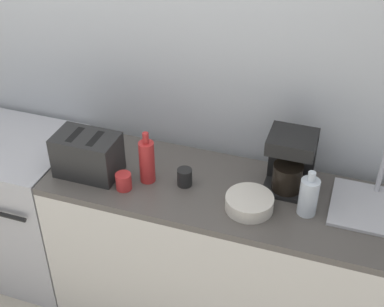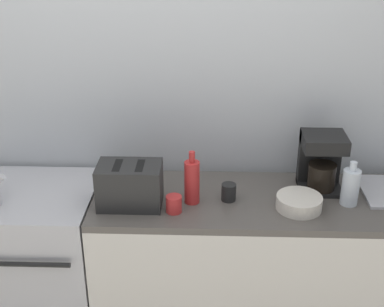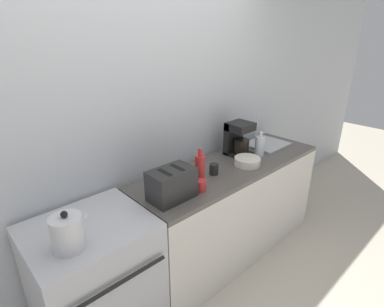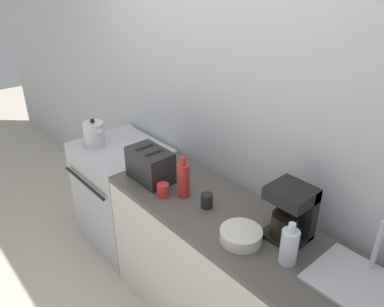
{
  "view_description": "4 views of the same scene",
  "coord_description": "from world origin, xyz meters",
  "px_view_note": "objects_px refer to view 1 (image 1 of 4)",
  "views": [
    {
      "loc": [
        1.1,
        -1.64,
        2.5
      ],
      "look_at": [
        0.42,
        0.35,
        1.04
      ],
      "focal_mm": 50.0,
      "sensor_mm": 36.0,
      "label": 1
    },
    {
      "loc": [
        0.31,
        -2.05,
        2.22
      ],
      "look_at": [
        0.22,
        0.33,
        1.12
      ],
      "focal_mm": 50.0,
      "sensor_mm": 36.0,
      "label": 2
    },
    {
      "loc": [
        -1.18,
        -1.18,
        1.95
      ],
      "look_at": [
        0.26,
        0.36,
        1.09
      ],
      "focal_mm": 28.0,
      "sensor_mm": 36.0,
      "label": 3
    },
    {
      "loc": [
        1.73,
        -1.0,
        2.19
      ],
      "look_at": [
        0.2,
        0.33,
        1.15
      ],
      "focal_mm": 35.0,
      "sensor_mm": 36.0,
      "label": 4
    }
  ],
  "objects_px": {
    "toaster": "(87,155)",
    "bottle_red": "(147,161)",
    "bottle_clear": "(309,196)",
    "cup_red": "(124,181)",
    "bowl": "(249,203)",
    "coffee_maker": "(291,159)",
    "cup_black": "(185,177)",
    "stove": "(20,204)"
  },
  "relations": [
    {
      "from": "stove",
      "to": "cup_black",
      "type": "bearing_deg",
      "value": -1.91
    },
    {
      "from": "bottle_clear",
      "to": "bottle_red",
      "type": "bearing_deg",
      "value": -179.25
    },
    {
      "from": "cup_black",
      "to": "bottle_clear",
      "type": "bearing_deg",
      "value": -1.52
    },
    {
      "from": "cup_black",
      "to": "bowl",
      "type": "bearing_deg",
      "value": -12.15
    },
    {
      "from": "toaster",
      "to": "cup_black",
      "type": "bearing_deg",
      "value": 7.35
    },
    {
      "from": "bottle_red",
      "to": "bowl",
      "type": "height_order",
      "value": "bottle_red"
    },
    {
      "from": "toaster",
      "to": "bottle_clear",
      "type": "relative_size",
      "value": 1.36
    },
    {
      "from": "stove",
      "to": "cup_red",
      "type": "relative_size",
      "value": 10.91
    },
    {
      "from": "stove",
      "to": "coffee_maker",
      "type": "xyz_separation_m",
      "value": [
        1.51,
        0.12,
        0.6
      ]
    },
    {
      "from": "bowl",
      "to": "cup_black",
      "type": "bearing_deg",
      "value": 167.85
    },
    {
      "from": "stove",
      "to": "bowl",
      "type": "relative_size",
      "value": 4.11
    },
    {
      "from": "stove",
      "to": "cup_red",
      "type": "distance_m",
      "value": 0.93
    },
    {
      "from": "bowl",
      "to": "stove",
      "type": "bearing_deg",
      "value": 175.56
    },
    {
      "from": "cup_black",
      "to": "bowl",
      "type": "distance_m",
      "value": 0.34
    },
    {
      "from": "bowl",
      "to": "bottle_red",
      "type": "bearing_deg",
      "value": 174.83
    },
    {
      "from": "bottle_red",
      "to": "stove",
      "type": "bearing_deg",
      "value": 175.99
    },
    {
      "from": "bottle_clear",
      "to": "bottle_red",
      "type": "xyz_separation_m",
      "value": [
        -0.77,
        -0.01,
        0.02
      ]
    },
    {
      "from": "bottle_clear",
      "to": "cup_red",
      "type": "relative_size",
      "value": 2.73
    },
    {
      "from": "toaster",
      "to": "coffee_maker",
      "type": "relative_size",
      "value": 1.02
    },
    {
      "from": "stove",
      "to": "coffee_maker",
      "type": "height_order",
      "value": "coffee_maker"
    },
    {
      "from": "bottle_clear",
      "to": "cup_black",
      "type": "distance_m",
      "value": 0.59
    },
    {
      "from": "coffee_maker",
      "to": "bottle_red",
      "type": "relative_size",
      "value": 1.11
    },
    {
      "from": "toaster",
      "to": "coffee_maker",
      "type": "bearing_deg",
      "value": 12.55
    },
    {
      "from": "cup_black",
      "to": "coffee_maker",
      "type": "bearing_deg",
      "value": 17.63
    },
    {
      "from": "bottle_clear",
      "to": "bowl",
      "type": "xyz_separation_m",
      "value": [
        -0.25,
        -0.06,
        -0.06
      ]
    },
    {
      "from": "coffee_maker",
      "to": "bottle_red",
      "type": "xyz_separation_m",
      "value": [
        -0.65,
        -0.18,
        -0.04
      ]
    },
    {
      "from": "bottle_red",
      "to": "bottle_clear",
      "type": "bearing_deg",
      "value": 0.75
    },
    {
      "from": "toaster",
      "to": "bottle_red",
      "type": "relative_size",
      "value": 1.13
    },
    {
      "from": "bottle_red",
      "to": "cup_red",
      "type": "height_order",
      "value": "bottle_red"
    },
    {
      "from": "stove",
      "to": "bowl",
      "type": "xyz_separation_m",
      "value": [
        1.38,
        -0.11,
        0.47
      ]
    },
    {
      "from": "coffee_maker",
      "to": "bowl",
      "type": "bearing_deg",
      "value": -121.27
    },
    {
      "from": "coffee_maker",
      "to": "bowl",
      "type": "height_order",
      "value": "coffee_maker"
    },
    {
      "from": "toaster",
      "to": "bottle_red",
      "type": "distance_m",
      "value": 0.3
    },
    {
      "from": "coffee_maker",
      "to": "bowl",
      "type": "distance_m",
      "value": 0.29
    },
    {
      "from": "cup_red",
      "to": "bowl",
      "type": "height_order",
      "value": "cup_red"
    },
    {
      "from": "toaster",
      "to": "bottle_clear",
      "type": "height_order",
      "value": "bottle_clear"
    },
    {
      "from": "bottle_clear",
      "to": "cup_black",
      "type": "relative_size",
      "value": 2.59
    },
    {
      "from": "stove",
      "to": "toaster",
      "type": "relative_size",
      "value": 2.94
    },
    {
      "from": "cup_black",
      "to": "cup_red",
      "type": "xyz_separation_m",
      "value": [
        -0.26,
        -0.12,
        -0.0
      ]
    },
    {
      "from": "toaster",
      "to": "cup_black",
      "type": "distance_m",
      "value": 0.49
    },
    {
      "from": "bottle_red",
      "to": "cup_black",
      "type": "distance_m",
      "value": 0.2
    },
    {
      "from": "toaster",
      "to": "bowl",
      "type": "relative_size",
      "value": 1.4
    }
  ]
}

